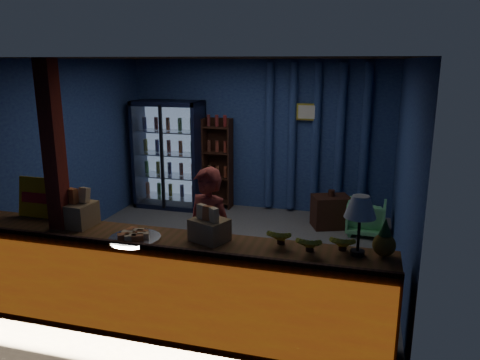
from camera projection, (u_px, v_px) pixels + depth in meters
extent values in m
plane|color=#515154|center=(220.00, 254.00, 6.42)|extent=(4.60, 4.60, 0.00)
plane|color=navy|center=(259.00, 136.00, 8.15)|extent=(4.60, 0.00, 4.60)
plane|color=navy|center=(140.00, 212.00, 4.05)|extent=(4.60, 0.00, 4.60)
plane|color=navy|center=(67.00, 152.00, 6.70)|extent=(0.00, 4.40, 4.40)
plane|color=navy|center=(405.00, 172.00, 5.50)|extent=(0.00, 4.40, 4.40)
plane|color=#472D19|center=(218.00, 58.00, 5.78)|extent=(4.60, 4.60, 0.00)
cube|color=brown|center=(159.00, 283.00, 4.53)|extent=(4.40, 0.55, 0.95)
cube|color=#D64319|center=(146.00, 298.00, 4.26)|extent=(4.35, 0.02, 0.81)
cube|color=#341910|center=(144.00, 246.00, 4.16)|extent=(4.40, 0.04, 0.04)
cube|color=maroon|center=(58.00, 194.00, 4.60)|extent=(0.16, 0.16, 2.60)
cube|color=black|center=(175.00, 152.00, 8.57)|extent=(1.20, 0.06, 1.90)
cube|color=black|center=(140.00, 153.00, 8.47)|extent=(0.06, 0.60, 1.90)
cube|color=black|center=(199.00, 156.00, 8.17)|extent=(0.06, 0.60, 1.90)
cube|color=black|center=(167.00, 103.00, 8.09)|extent=(1.20, 0.60, 0.08)
cube|color=black|center=(171.00, 203.00, 8.54)|extent=(1.20, 0.60, 0.08)
cube|color=#99B2D8|center=(174.00, 152.00, 8.52)|extent=(1.08, 0.02, 1.74)
cube|color=white|center=(163.00, 158.00, 8.06)|extent=(1.12, 0.02, 1.78)
cube|color=black|center=(162.00, 158.00, 8.04)|extent=(0.05, 0.05, 1.80)
cube|color=silver|center=(171.00, 197.00, 8.51)|extent=(1.08, 0.48, 0.02)
cylinder|color=#BD4B1B|center=(148.00, 188.00, 8.60)|extent=(0.07, 0.07, 0.22)
cylinder|color=#226D1B|center=(159.00, 189.00, 8.54)|extent=(0.07, 0.07, 0.22)
cylinder|color=#979A17|center=(171.00, 190.00, 8.48)|extent=(0.07, 0.07, 0.22)
cylinder|color=navy|center=(182.00, 191.00, 8.42)|extent=(0.07, 0.07, 0.22)
cylinder|color=maroon|center=(194.00, 192.00, 8.36)|extent=(0.07, 0.07, 0.22)
cube|color=silver|center=(170.00, 175.00, 8.41)|extent=(1.08, 0.48, 0.02)
cylinder|color=#226D1B|center=(147.00, 167.00, 8.50)|extent=(0.07, 0.07, 0.22)
cylinder|color=#979A17|center=(158.00, 168.00, 8.44)|extent=(0.07, 0.07, 0.22)
cylinder|color=navy|center=(170.00, 168.00, 8.38)|extent=(0.07, 0.07, 0.22)
cylinder|color=maroon|center=(181.00, 169.00, 8.32)|extent=(0.07, 0.07, 0.22)
cylinder|color=#BD4B1B|center=(193.00, 170.00, 8.26)|extent=(0.07, 0.07, 0.22)
cube|color=silver|center=(169.00, 154.00, 8.31)|extent=(1.08, 0.48, 0.02)
cylinder|color=#979A17|center=(146.00, 145.00, 8.40)|extent=(0.07, 0.07, 0.22)
cylinder|color=navy|center=(157.00, 146.00, 8.34)|extent=(0.07, 0.07, 0.22)
cylinder|color=maroon|center=(169.00, 146.00, 8.28)|extent=(0.07, 0.07, 0.22)
cylinder|color=#BD4B1B|center=(181.00, 147.00, 8.22)|extent=(0.07, 0.07, 0.22)
cylinder|color=#226D1B|center=(193.00, 148.00, 8.16)|extent=(0.07, 0.07, 0.22)
cube|color=silver|center=(168.00, 131.00, 8.21)|extent=(1.08, 0.48, 0.02)
cylinder|color=navy|center=(145.00, 123.00, 8.30)|extent=(0.07, 0.07, 0.22)
cylinder|color=maroon|center=(156.00, 123.00, 8.24)|extent=(0.07, 0.07, 0.22)
cylinder|color=#BD4B1B|center=(168.00, 124.00, 8.18)|extent=(0.07, 0.07, 0.22)
cylinder|color=#226D1B|center=(180.00, 124.00, 8.12)|extent=(0.07, 0.07, 0.22)
cylinder|color=#979A17|center=(192.00, 125.00, 8.06)|extent=(0.07, 0.07, 0.22)
cube|color=#341910|center=(220.00, 162.00, 8.41)|extent=(0.50, 0.02, 1.60)
cube|color=#341910|center=(205.00, 163.00, 8.35)|extent=(0.03, 0.28, 1.60)
cube|color=#341910|center=(230.00, 164.00, 8.23)|extent=(0.03, 0.28, 1.60)
cube|color=#341910|center=(218.00, 201.00, 8.46)|extent=(0.46, 0.26, 0.02)
cube|color=#341910|center=(218.00, 177.00, 8.35)|extent=(0.46, 0.26, 0.02)
cube|color=#341910|center=(217.00, 153.00, 8.24)|extent=(0.46, 0.26, 0.02)
cube|color=#341910|center=(217.00, 127.00, 8.13)|extent=(0.46, 0.26, 0.02)
cylinder|color=navy|center=(269.00, 137.00, 8.04)|extent=(0.14, 0.14, 2.50)
cylinder|color=navy|center=(292.00, 138.00, 7.94)|extent=(0.14, 0.14, 2.50)
cylinder|color=navy|center=(316.00, 139.00, 7.83)|extent=(0.14, 0.14, 2.50)
cylinder|color=navy|center=(340.00, 140.00, 7.73)|extent=(0.14, 0.14, 2.50)
cylinder|color=navy|center=(365.00, 141.00, 7.62)|extent=(0.14, 0.14, 2.50)
cube|color=gold|center=(307.00, 112.00, 7.72)|extent=(0.36, 0.03, 0.28)
cube|color=silver|center=(307.00, 112.00, 7.71)|extent=(0.30, 0.01, 0.22)
imported|color=maroon|center=(208.00, 239.00, 4.89)|extent=(0.65, 0.53, 1.52)
imported|color=#60C177|center=(366.00, 217.00, 7.10)|extent=(0.59, 0.60, 0.52)
cube|color=#341910|center=(331.00, 212.00, 7.40)|extent=(0.67, 0.58, 0.51)
cylinder|color=#341910|center=(331.00, 193.00, 7.32)|extent=(0.10, 0.10, 0.10)
cube|color=gold|center=(41.00, 198.00, 4.94)|extent=(0.54, 0.11, 0.43)
cube|color=red|center=(40.00, 198.00, 4.92)|extent=(0.45, 0.04, 0.11)
cube|color=tan|center=(76.00, 214.00, 4.72)|extent=(0.39, 0.33, 0.24)
cube|color=#CA882C|center=(66.00, 195.00, 4.70)|extent=(0.10, 0.07, 0.15)
cube|color=#CC6726|center=(74.00, 195.00, 4.67)|extent=(0.10, 0.07, 0.15)
cube|color=#CA882C|center=(82.00, 196.00, 4.64)|extent=(0.10, 0.07, 0.15)
cube|color=tan|center=(210.00, 230.00, 4.32)|extent=(0.39, 0.36, 0.21)
cube|color=#CA882C|center=(203.00, 211.00, 4.33)|extent=(0.10, 0.08, 0.13)
cube|color=#CC6726|center=(209.00, 213.00, 4.28)|extent=(0.10, 0.08, 0.13)
cube|color=#CA882C|center=(216.00, 214.00, 4.23)|extent=(0.10, 0.08, 0.13)
cylinder|color=silver|center=(135.00, 238.00, 4.35)|extent=(0.48, 0.48, 0.03)
cube|color=#CA882C|center=(144.00, 235.00, 4.32)|extent=(0.11, 0.07, 0.05)
cube|color=#CC6726|center=(144.00, 233.00, 4.39)|extent=(0.13, 0.13, 0.05)
cube|color=#CA882C|center=(139.00, 231.00, 4.43)|extent=(0.07, 0.11, 0.05)
cube|color=#CC6726|center=(132.00, 231.00, 4.42)|extent=(0.13, 0.13, 0.05)
cube|color=#CA882C|center=(125.00, 233.00, 4.37)|extent=(0.11, 0.07, 0.05)
cube|color=#CC6726|center=(125.00, 236.00, 4.30)|extent=(0.13, 0.13, 0.05)
cube|color=#CA882C|center=(130.00, 238.00, 4.26)|extent=(0.07, 0.11, 0.05)
cube|color=#CC6726|center=(138.00, 238.00, 4.26)|extent=(0.13, 0.13, 0.05)
cylinder|color=black|center=(357.00, 253.00, 4.01)|extent=(0.12, 0.12, 0.04)
cylinder|color=black|center=(359.00, 232.00, 3.96)|extent=(0.02, 0.02, 0.37)
cone|color=white|center=(360.00, 207.00, 3.91)|extent=(0.27, 0.27, 0.19)
sphere|color=#92601A|center=(384.00, 245.00, 3.95)|extent=(0.20, 0.20, 0.20)
cone|color=#1B4E1B|center=(386.00, 227.00, 3.91)|extent=(0.11, 0.11, 0.15)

